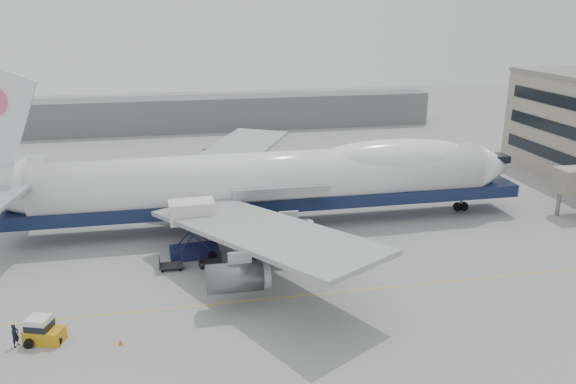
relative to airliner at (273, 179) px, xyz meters
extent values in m
plane|color=gray|center=(-0.64, -12.00, -5.62)|extent=(260.00, 260.00, 0.00)
cube|color=gold|center=(-0.64, -18.00, -5.62)|extent=(60.00, 0.15, 0.01)
cylinder|color=slate|center=(35.36, -4.00, -4.12)|extent=(0.50, 0.50, 3.00)
cube|color=slate|center=(-10.64, 58.00, -2.12)|extent=(110.00, 8.00, 7.00)
cylinder|color=white|center=(-0.64, 0.00, 0.08)|extent=(52.00, 6.40, 6.40)
cube|color=#101C3D|center=(0.36, 0.00, -2.48)|extent=(60.00, 5.76, 1.50)
cone|color=white|center=(28.36, 0.00, 0.08)|extent=(6.00, 6.40, 6.40)
ellipsoid|color=white|center=(14.96, 0.00, 1.84)|extent=(20.67, 5.78, 4.56)
cube|color=#9EA0A3|center=(-3.64, -14.28, -0.52)|extent=(20.35, 26.74, 2.26)
cube|color=#9EA0A3|center=(-3.64, 14.28, -0.52)|extent=(20.35, 26.74, 2.26)
cylinder|color=#595B60|center=(-6.64, 19.00, -2.72)|extent=(4.80, 2.60, 2.60)
cylinder|color=#595B60|center=(-0.64, 10.00, -2.72)|extent=(4.80, 2.60, 2.60)
cylinder|color=#595B60|center=(-0.64, -10.00, -2.72)|extent=(4.80, 2.60, 2.60)
cylinder|color=#595B60|center=(-6.64, -19.00, -2.72)|extent=(4.80, 2.60, 2.60)
cylinder|color=slate|center=(24.36, 0.00, -4.37)|extent=(0.36, 0.36, 2.50)
cylinder|color=black|center=(24.36, 0.00, -5.07)|extent=(1.10, 0.45, 1.10)
cylinder|color=slate|center=(-3.64, -3.00, -4.37)|extent=(0.36, 0.36, 2.50)
cylinder|color=black|center=(-3.64, -3.00, -5.07)|extent=(1.10, 0.45, 1.10)
cylinder|color=slate|center=(-3.64, 3.00, -4.37)|extent=(0.36, 0.36, 2.50)
cylinder|color=black|center=(-3.64, 3.00, -5.07)|extent=(1.10, 0.45, 1.10)
cube|color=#1A2150|center=(-9.67, -7.50, -5.08)|extent=(5.08, 2.68, 1.09)
cube|color=silver|center=(-9.67, -7.50, -0.62)|extent=(4.70, 2.85, 2.17)
cube|color=#1A2150|center=(-9.67, -8.59, -2.82)|extent=(3.53, 0.34, 3.90)
cube|color=#1A2150|center=(-9.67, -6.41, -2.82)|extent=(3.53, 0.34, 3.90)
cube|color=slate|center=(-9.67, -5.92, -0.62)|extent=(2.44, 1.33, 0.15)
cylinder|color=black|center=(-11.45, -8.49, -5.18)|extent=(0.89, 0.35, 0.89)
cylinder|color=black|center=(-11.45, -6.51, -5.18)|extent=(0.89, 0.35, 0.89)
cylinder|color=black|center=(-7.89, -8.49, -5.18)|extent=(0.89, 0.35, 0.89)
cylinder|color=black|center=(-7.89, -6.51, -5.18)|extent=(0.89, 0.35, 0.89)
cube|color=#C18612|center=(-21.67, -21.25, -5.06)|extent=(3.22, 2.40, 1.13)
cube|color=silver|center=(-21.96, -21.15, -4.04)|extent=(2.02, 1.90, 1.03)
cube|color=black|center=(-21.96, -21.15, -4.24)|extent=(2.15, 2.03, 0.51)
cylinder|color=black|center=(-22.69, -21.92, -5.27)|extent=(0.72, 0.31, 0.72)
cylinder|color=black|center=(-22.69, -20.58, -5.27)|extent=(0.72, 0.31, 0.72)
cylinder|color=black|center=(-20.64, -21.92, -5.27)|extent=(0.72, 0.31, 0.72)
cylinder|color=black|center=(-20.64, -20.58, -5.27)|extent=(0.72, 0.31, 0.72)
imported|color=black|center=(-23.67, -21.45, -4.70)|extent=(0.72, 0.81, 1.86)
cone|color=orange|center=(-15.89, -22.83, -5.36)|extent=(0.34, 0.34, 0.52)
cube|color=orange|center=(-15.89, -22.83, -5.61)|extent=(0.35, 0.35, 0.03)
cube|color=#2D2D30|center=(-12.03, -10.20, -5.17)|extent=(2.30, 1.35, 0.18)
cube|color=#2D2D30|center=(-13.13, -10.20, -4.77)|extent=(0.08, 1.35, 0.90)
cube|color=#2D2D30|center=(-10.93, -10.20, -4.77)|extent=(0.08, 1.35, 0.90)
cylinder|color=black|center=(-12.88, -10.75, -5.47)|extent=(0.30, 0.12, 0.30)
cylinder|color=black|center=(-12.88, -9.65, -5.47)|extent=(0.30, 0.12, 0.30)
cylinder|color=black|center=(-11.18, -10.75, -5.47)|extent=(0.30, 0.12, 0.30)
cylinder|color=black|center=(-11.18, -9.65, -5.47)|extent=(0.30, 0.12, 0.30)
cube|color=#2D2D30|center=(-8.22, -10.20, -5.17)|extent=(2.30, 1.35, 0.18)
cube|color=#2D2D30|center=(-9.32, -10.20, -4.77)|extent=(0.08, 1.35, 0.90)
cube|color=#2D2D30|center=(-7.12, -10.20, -4.77)|extent=(0.08, 1.35, 0.90)
cylinder|color=black|center=(-9.07, -10.75, -5.47)|extent=(0.30, 0.12, 0.30)
cylinder|color=black|center=(-9.07, -9.65, -5.47)|extent=(0.30, 0.12, 0.30)
cylinder|color=black|center=(-7.37, -10.75, -5.47)|extent=(0.30, 0.12, 0.30)
cylinder|color=black|center=(-7.37, -9.65, -5.47)|extent=(0.30, 0.12, 0.30)
cube|color=#2D2D30|center=(-4.40, -10.20, -5.17)|extent=(2.30, 1.35, 0.18)
cube|color=#2D2D30|center=(-5.50, -10.20, -4.77)|extent=(0.08, 1.35, 0.90)
cube|color=#2D2D30|center=(-3.30, -10.20, -4.77)|extent=(0.08, 1.35, 0.90)
cylinder|color=black|center=(-5.25, -10.75, -5.47)|extent=(0.30, 0.12, 0.30)
cylinder|color=black|center=(-5.25, -9.65, -5.47)|extent=(0.30, 0.12, 0.30)
cylinder|color=black|center=(-3.55, -10.75, -5.47)|extent=(0.30, 0.12, 0.30)
cylinder|color=black|center=(-3.55, -9.65, -5.47)|extent=(0.30, 0.12, 0.30)
cube|color=#2D2D30|center=(-0.59, -10.20, -5.17)|extent=(2.30, 1.35, 0.18)
cube|color=#2D2D30|center=(-1.69, -10.20, -4.77)|extent=(0.08, 1.35, 0.90)
cube|color=#2D2D30|center=(0.51, -10.20, -4.77)|extent=(0.08, 1.35, 0.90)
cylinder|color=black|center=(-1.44, -10.75, -5.47)|extent=(0.30, 0.12, 0.30)
cylinder|color=black|center=(-1.44, -9.65, -5.47)|extent=(0.30, 0.12, 0.30)
cylinder|color=black|center=(0.26, -10.75, -5.47)|extent=(0.30, 0.12, 0.30)
cylinder|color=black|center=(0.26, -9.65, -5.47)|extent=(0.30, 0.12, 0.30)
cube|color=#2D2D30|center=(3.22, -10.20, -5.17)|extent=(2.30, 1.35, 0.18)
cube|color=#2D2D30|center=(2.12, -10.20, -4.77)|extent=(0.08, 1.35, 0.90)
cube|color=#2D2D30|center=(4.32, -10.20, -4.77)|extent=(0.08, 1.35, 0.90)
cylinder|color=black|center=(2.37, -10.75, -5.47)|extent=(0.30, 0.12, 0.30)
cylinder|color=black|center=(2.37, -9.65, -5.47)|extent=(0.30, 0.12, 0.30)
cylinder|color=black|center=(4.07, -10.75, -5.47)|extent=(0.30, 0.12, 0.30)
cylinder|color=black|center=(4.07, -9.65, -5.47)|extent=(0.30, 0.12, 0.30)
cube|color=#2D2D30|center=(7.04, -10.20, -5.17)|extent=(2.30, 1.35, 0.18)
cube|color=#2D2D30|center=(5.94, -10.20, -4.77)|extent=(0.08, 1.35, 0.90)
cube|color=#2D2D30|center=(8.14, -10.20, -4.77)|extent=(0.08, 1.35, 0.90)
cylinder|color=black|center=(6.19, -10.75, -5.47)|extent=(0.30, 0.12, 0.30)
cylinder|color=black|center=(6.19, -9.65, -5.47)|extent=(0.30, 0.12, 0.30)
cylinder|color=black|center=(7.89, -10.75, -5.47)|extent=(0.30, 0.12, 0.30)
cylinder|color=black|center=(7.89, -9.65, -5.47)|extent=(0.30, 0.12, 0.30)
camera|label=1|loc=(-10.63, -61.97, 18.85)|focal=35.00mm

